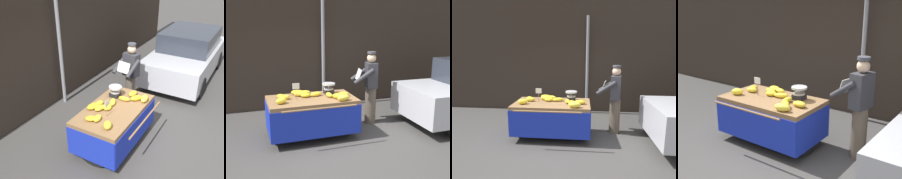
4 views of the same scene
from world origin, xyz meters
The scene contains 20 objects.
ground_plane centered at (0.00, 0.00, 0.00)m, with size 60.00×60.00×0.00m, color #423F3D.
back_wall centered at (0.00, 2.96, 1.91)m, with size 16.00×0.24×3.82m, color #332821.
street_pole centered at (0.56, 2.64, 1.58)m, with size 0.09×0.09×3.15m, color gray.
banana_cart centered at (-0.29, 0.62, 0.63)m, with size 1.81×1.23×0.85m.
weighing_scale centered at (0.16, 0.84, 0.97)m, with size 0.28×0.28×0.24m.
price_sign centered at (-0.60, 0.59, 1.10)m, with size 0.14×0.01×0.34m.
banana_bunch_0 centered at (-0.93, 0.39, 0.91)m, with size 0.15×0.22×0.12m, color yellow.
banana_bunch_1 centered at (0.38, 0.52, 0.90)m, with size 0.15×0.25×0.10m, color gold.
banana_bunch_2 centered at (-0.39, 0.72, 0.90)m, with size 0.17×0.21×0.09m, color gold.
banana_bunch_3 centered at (-0.50, 0.98, 0.90)m, with size 0.17×0.29×0.10m, color gold.
banana_bunch_4 centered at (0.08, 0.58, 0.90)m, with size 0.11×0.25×0.09m, color gold.
banana_bunch_5 centered at (0.27, 0.20, 0.92)m, with size 0.15×0.27×0.13m, color yellow.
banana_bunch_6 centered at (-0.49, 0.83, 0.90)m, with size 0.13×0.25×0.10m, color gold.
banana_bunch_7 centered at (0.21, 0.37, 0.91)m, with size 0.12×0.25×0.12m, color gold.
banana_bunch_8 centered at (-0.16, 0.73, 0.90)m, with size 0.12×0.26×0.09m, color yellow.
banana_bunch_9 centered at (-0.88, 0.78, 0.90)m, with size 0.14×0.22×0.09m, color gold.
banana_bunch_10 centered at (-0.82, 0.67, 0.90)m, with size 0.12×0.22×0.10m, color yellow.
banana_bunch_11 centered at (-0.35, 0.93, 0.90)m, with size 0.12×0.23×0.09m, color yellow.
vendor_person centered at (1.23, 1.00, 0.87)m, with size 0.65×0.60×1.71m.
parked_car centered at (3.86, 0.28, 0.75)m, with size 3.92×1.77×1.51m.
Camera 1 is at (-4.20, -1.57, 3.62)m, focal length 42.03 mm.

